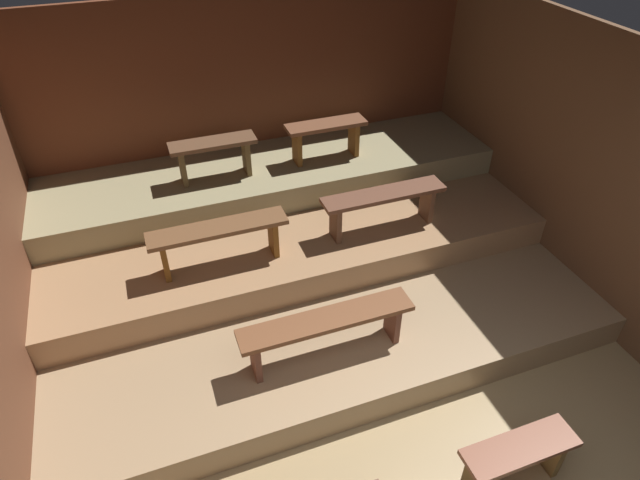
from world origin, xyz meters
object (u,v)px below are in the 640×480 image
(bench_lower_center, at_px, (327,326))
(bench_upper_left, at_px, (214,151))
(bench_middle_left, at_px, (219,235))
(bench_middle_right, at_px, (383,201))
(bench_upper_right, at_px, (326,133))
(bench_floor_right, at_px, (517,456))

(bench_lower_center, bearing_deg, bench_upper_left, 100.70)
(bench_middle_left, distance_m, bench_middle_right, 1.59)
(bench_upper_left, xyz_separation_m, bench_upper_right, (1.20, 0.00, 0.00))
(bench_middle_right, relative_size, bench_upper_left, 1.42)
(bench_floor_right, height_order, bench_upper_right, bench_upper_right)
(bench_middle_left, bearing_deg, bench_floor_right, -58.00)
(bench_floor_right, xyz_separation_m, bench_middle_right, (0.09, 2.40, 0.59))
(bench_lower_center, xyz_separation_m, bench_middle_left, (-0.60, 1.09, 0.28))
(bench_floor_right, relative_size, bench_upper_left, 0.96)
(bench_middle_left, bearing_deg, bench_middle_right, 0.00)
(bench_middle_left, height_order, bench_middle_right, same)
(bench_floor_right, xyz_separation_m, bench_upper_right, (-0.11, 3.44, 0.87))
(bench_upper_left, relative_size, bench_upper_right, 1.00)
(bench_upper_left, bearing_deg, bench_middle_left, -100.67)
(bench_upper_left, distance_m, bench_upper_right, 1.20)
(bench_upper_left, height_order, bench_upper_right, same)
(bench_middle_left, relative_size, bench_upper_left, 1.42)
(bench_floor_right, bearing_deg, bench_lower_center, 124.55)
(bench_floor_right, relative_size, bench_lower_center, 0.58)
(bench_middle_right, bearing_deg, bench_upper_left, 143.34)
(bench_floor_right, height_order, bench_upper_left, bench_upper_left)
(bench_middle_right, bearing_deg, bench_lower_center, -132.31)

